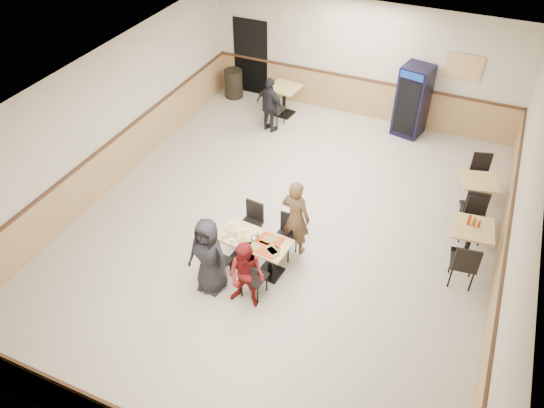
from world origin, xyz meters
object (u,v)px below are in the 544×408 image
at_px(side_table_near, 470,238).
at_px(pepsi_cooler, 412,101).
at_px(side_table_far, 477,190).
at_px(diner_woman_right, 247,276).
at_px(main_table, 254,249).
at_px(lone_diner, 270,105).
at_px(back_table, 284,96).
at_px(diner_woman_left, 209,256).
at_px(trash_bin, 234,84).
at_px(diner_man_opposite, 296,217).

xyz_separation_m(side_table_near, pepsi_cooler, (-1.98, 4.04, 0.37)).
bearing_deg(side_table_far, diner_woman_right, -127.36).
height_order(main_table, lone_diner, lone_diner).
bearing_deg(pepsi_cooler, back_table, -161.13).
bearing_deg(back_table, diner_woman_right, -72.64).
xyz_separation_m(diner_woman_left, trash_bin, (-2.88, 6.52, -0.36)).
bearing_deg(diner_woman_left, trash_bin, 114.00).
bearing_deg(main_table, side_table_near, 32.11).
bearing_deg(diner_woman_left, back_table, 101.28).
height_order(lone_diner, side_table_near, lone_diner).
bearing_deg(trash_bin, main_table, -59.76).
bearing_deg(pepsi_cooler, lone_diner, -146.18).
xyz_separation_m(diner_woman_left, side_table_near, (3.98, 2.52, -0.24)).
distance_m(main_table, diner_woman_left, 0.94).
relative_size(diner_man_opposite, pepsi_cooler, 0.88).
height_order(lone_diner, trash_bin, lone_diner).
relative_size(main_table, pepsi_cooler, 0.76).
bearing_deg(main_table, diner_woman_left, -117.90).
bearing_deg(lone_diner, pepsi_cooler, -140.80).
xyz_separation_m(diner_woman_right, back_table, (-1.95, 6.24, -0.14)).
bearing_deg(side_table_far, back_table, 157.95).
bearing_deg(lone_diner, diner_woman_right, 127.34).
relative_size(diner_woman_right, diner_man_opposite, 0.85).
xyz_separation_m(main_table, lone_diner, (-1.70, 4.52, 0.25)).
xyz_separation_m(diner_woman_right, side_table_near, (3.24, 2.59, -0.15)).
bearing_deg(main_table, side_table_far, 49.45).
bearing_deg(diner_woman_left, main_table, 57.13).
relative_size(diner_man_opposite, back_table, 1.92).
distance_m(diner_man_opposite, side_table_near, 3.18).
xyz_separation_m(main_table, diner_woman_right, (0.25, -0.82, 0.20)).
bearing_deg(trash_bin, diner_man_opposite, -52.50).
height_order(lone_diner, pepsi_cooler, pepsi_cooler).
relative_size(diner_woman_left, diner_woman_right, 1.13).
bearing_deg(back_table, side_table_far, -22.05).
bearing_deg(diner_woman_left, side_table_near, 32.58).
height_order(side_table_near, pepsi_cooler, pepsi_cooler).
height_order(diner_man_opposite, side_table_near, diner_man_opposite).
distance_m(diner_man_opposite, back_table, 5.16).
distance_m(side_table_far, trash_bin, 7.21).
height_order(main_table, trash_bin, trash_bin).
bearing_deg(pepsi_cooler, diner_woman_left, -95.08).
bearing_deg(pepsi_cooler, diner_man_opposite, -89.57).
height_order(diner_woman_left, side_table_far, diner_woman_left).
bearing_deg(side_table_far, trash_bin, 160.34).
distance_m(main_table, diner_woman_right, 0.88).
bearing_deg(diner_woman_left, side_table_far, 46.46).
xyz_separation_m(main_table, back_table, (-1.70, 5.42, 0.06)).
bearing_deg(side_table_far, side_table_near, -87.71).
height_order(main_table, side_table_near, side_table_near).
xyz_separation_m(diner_man_opposite, lone_diner, (-2.18, 3.77, -0.08)).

